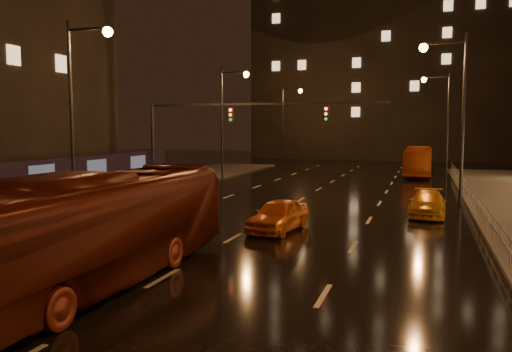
# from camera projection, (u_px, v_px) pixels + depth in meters

# --- Properties ---
(ground) EXTENTS (140.00, 140.00, 0.00)m
(ground) POSITION_uv_depth(u_px,v_px,m) (293.00, 204.00, 30.41)
(ground) COLOR black
(ground) RESTS_ON ground
(sidewalk_left) EXTENTS (7.00, 70.00, 0.15)m
(sidewalk_left) POSITION_uv_depth(u_px,v_px,m) (54.00, 204.00, 29.98)
(sidewalk_left) COLOR #38332D
(sidewalk_left) RESTS_ON ground
(building_distant) EXTENTS (44.00, 16.00, 36.00)m
(building_distant) POSITION_uv_depth(u_px,v_px,m) (403.00, 41.00, 76.49)
(building_distant) COLOR black
(building_distant) RESTS_ON ground
(traffic_signal) EXTENTS (15.31, 0.32, 6.20)m
(traffic_signal) POSITION_uv_depth(u_px,v_px,m) (216.00, 126.00, 31.57)
(traffic_signal) COLOR black
(traffic_signal) RESTS_ON ground
(streetlight_right) EXTENTS (2.64, 0.50, 10.00)m
(streetlight_right) POSITION_uv_depth(u_px,v_px,m) (502.00, 36.00, 9.98)
(streetlight_right) COLOR black
(streetlight_right) RESTS_ON ground
(railing_right) EXTENTS (0.05, 56.00, 1.00)m
(railing_right) POSITION_uv_depth(u_px,v_px,m) (478.00, 202.00, 25.19)
(railing_right) COLOR #99999E
(railing_right) RESTS_ON sidewalk_right
(bus_red) EXTENTS (2.83, 11.97, 3.33)m
(bus_red) POSITION_uv_depth(u_px,v_px,m) (96.00, 229.00, 14.55)
(bus_red) COLOR #53160B
(bus_red) RESTS_ON ground
(bus_curb) EXTENTS (2.65, 10.40, 2.88)m
(bus_curb) POSITION_uv_depth(u_px,v_px,m) (419.00, 161.00, 49.07)
(bus_curb) COLOR #AE4111
(bus_curb) RESTS_ON ground
(taxi_near) EXTENTS (2.23, 4.40, 1.44)m
(taxi_near) POSITION_uv_depth(u_px,v_px,m) (278.00, 215.00, 22.35)
(taxi_near) COLOR #D55A14
(taxi_near) RESTS_ON ground
(taxi_far) EXTENTS (1.96, 4.47, 1.28)m
(taxi_far) POSITION_uv_depth(u_px,v_px,m) (427.00, 204.00, 26.37)
(taxi_far) COLOR #BB7311
(taxi_far) RESTS_ON ground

